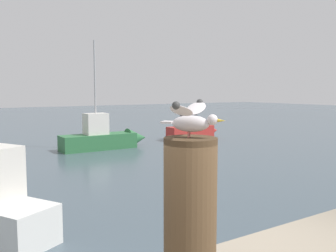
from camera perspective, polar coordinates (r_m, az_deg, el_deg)
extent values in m
cylinder|color=#4C3823|center=(2.32, 3.45, -13.22)|extent=(0.33, 0.33, 0.93)
cylinder|color=#C66860|center=(2.20, 3.15, -1.42)|extent=(0.01, 0.01, 0.04)
cylinder|color=#C66860|center=(2.23, 3.40, -1.31)|extent=(0.01, 0.01, 0.04)
ellipsoid|color=silver|center=(2.21, 3.54, 0.37)|extent=(0.21, 0.24, 0.10)
sphere|color=silver|center=(2.17, 6.91, 0.98)|extent=(0.06, 0.06, 0.06)
cone|color=gold|center=(2.16, 8.32, 0.84)|extent=(0.04, 0.05, 0.02)
cube|color=silver|center=(2.25, -0.02, 0.61)|extent=(0.11, 0.10, 0.01)
ellipsoid|color=silver|center=(2.05, 2.11, 2.37)|extent=(0.25, 0.23, 0.09)
sphere|color=#3B3B3B|center=(1.96, 1.24, 3.21)|extent=(0.04, 0.04, 0.04)
ellipsoid|color=silver|center=(2.35, 4.34, 2.78)|extent=(0.25, 0.23, 0.09)
sphere|color=#3B3B3B|center=(2.45, 4.95, 3.68)|extent=(0.04, 0.04, 0.04)
cube|color=#B72D28|center=(20.77, 3.51, -1.09)|extent=(2.82, 0.87, 0.78)
cone|color=#B72D28|center=(21.78, 6.88, -0.70)|extent=(0.76, 0.76, 0.75)
cube|color=#47474C|center=(20.60, 3.21, 1.30)|extent=(0.72, 0.67, 0.97)
cube|color=#2D6B3D|center=(17.77, -10.75, -2.41)|extent=(3.56, 1.14, 0.73)
cone|color=#2D6B3D|center=(18.63, -4.86, -1.85)|extent=(1.02, 1.02, 1.02)
cube|color=silver|center=(17.62, -11.15, 0.33)|extent=(1.03, 0.81, 1.00)
cylinder|color=#A5A5A8|center=(17.56, -11.29, 7.46)|extent=(0.08, 0.08, 3.38)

